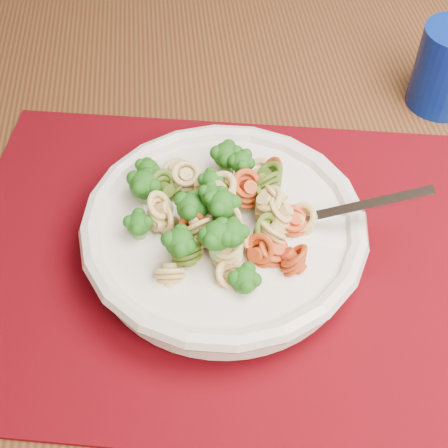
# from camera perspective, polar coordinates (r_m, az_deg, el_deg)

# --- Properties ---
(dining_table) EXTENTS (1.65, 1.33, 0.72)m
(dining_table) POSITION_cam_1_polar(r_m,az_deg,el_deg) (0.73, -3.60, -3.07)
(dining_table) COLOR #593619
(dining_table) RESTS_ON ground
(placemat) EXTENTS (0.55, 0.46, 0.00)m
(placemat) POSITION_cam_1_polar(r_m,az_deg,el_deg) (0.61, -0.82, -2.91)
(placemat) COLOR #60040F
(placemat) RESTS_ON dining_table
(pasta_bowl) EXTENTS (0.27, 0.27, 0.05)m
(pasta_bowl) POSITION_cam_1_polar(r_m,az_deg,el_deg) (0.59, -0.00, -0.60)
(pasta_bowl) COLOR white
(pasta_bowl) RESTS_ON placemat
(pasta_broccoli_heap) EXTENTS (0.23, 0.23, 0.06)m
(pasta_broccoli_heap) POSITION_cam_1_polar(r_m,az_deg,el_deg) (0.57, -0.00, 0.38)
(pasta_broccoli_heap) COLOR #E4BD70
(pasta_broccoli_heap) RESTS_ON pasta_bowl
(fork) EXTENTS (0.18, 0.06, 0.08)m
(fork) POSITION_cam_1_polar(r_m,az_deg,el_deg) (0.58, 5.51, 0.06)
(fork) COLOR silver
(fork) RESTS_ON pasta_bowl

